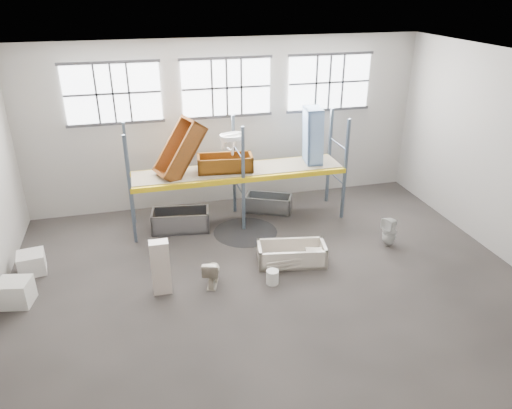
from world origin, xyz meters
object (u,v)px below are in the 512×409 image
object	(u,v)px
steel_tub_right	(269,203)
carton_near	(15,292)
bucket	(272,277)
toilet_beige	(212,272)
cistern_tall	(161,267)
toilet_white	(390,232)
steel_tub_left	(181,220)
bathtub_beige	(291,254)
blue_tub_upright	(313,136)
rust_tub_flat	(225,163)

from	to	relation	value
steel_tub_right	carton_near	distance (m)	7.32
steel_tub_right	bucket	distance (m)	3.92
toilet_beige	cistern_tall	world-z (taller)	cistern_tall
toilet_beige	steel_tub_right	xyz separation A→B (m)	(2.34, 3.48, -0.09)
toilet_white	steel_tub_left	xyz separation A→B (m)	(-5.26, 2.27, -0.12)
bathtub_beige	blue_tub_upright	distance (m)	3.74
carton_near	cistern_tall	bearing A→B (deg)	-6.28
toilet_beige	blue_tub_upright	distance (m)	5.16
bathtub_beige	carton_near	size ratio (longest dim) A/B	2.51
toilet_white	carton_near	distance (m)	9.13
toilet_beige	steel_tub_right	world-z (taller)	toilet_beige
cistern_tall	bucket	world-z (taller)	cistern_tall
rust_tub_flat	steel_tub_left	bearing A→B (deg)	-172.08
cistern_tall	bucket	distance (m)	2.57
toilet_white	bucket	world-z (taller)	toilet_white
bucket	carton_near	bearing A→B (deg)	173.40
toilet_beige	cistern_tall	bearing A→B (deg)	17.35
cistern_tall	rust_tub_flat	size ratio (longest dim) A/B	0.85
bathtub_beige	toilet_white	world-z (taller)	toilet_white
toilet_white	bucket	bearing A→B (deg)	-98.44
cistern_tall	blue_tub_upright	distance (m)	5.91
rust_tub_flat	carton_near	world-z (taller)	rust_tub_flat
bathtub_beige	steel_tub_right	xyz separation A→B (m)	(0.26, 3.02, 0.00)
steel_tub_left	bucket	bearing A→B (deg)	-61.30
carton_near	toilet_beige	bearing A→B (deg)	-4.56
steel_tub_right	bathtub_beige	bearing A→B (deg)	-94.93
steel_tub_left	bucket	xyz separation A→B (m)	(1.76, -3.22, -0.12)
bathtub_beige	steel_tub_left	xyz separation A→B (m)	(-2.48, 2.46, 0.04)
steel_tub_right	blue_tub_upright	bearing A→B (deg)	-15.60
bathtub_beige	rust_tub_flat	size ratio (longest dim) A/B	1.10
bucket	steel_tub_right	bearing A→B (deg)	75.55
steel_tub_right	bucket	world-z (taller)	steel_tub_right
toilet_white	steel_tub_left	distance (m)	5.73
carton_near	steel_tub_left	bearing A→B (deg)	33.60
steel_tub_right	toilet_white	bearing A→B (deg)	-48.44
carton_near	toilet_white	bearing A→B (deg)	1.85
steel_tub_right	cistern_tall	bearing A→B (deg)	-135.02
bathtub_beige	carton_near	world-z (taller)	carton_near
steel_tub_right	rust_tub_flat	xyz separation A→B (m)	(-1.39, -0.38, 1.57)
cistern_tall	toilet_beige	bearing A→B (deg)	1.29
cistern_tall	steel_tub_left	distance (m)	3.03
bucket	bathtub_beige	bearing A→B (deg)	46.91
toilet_beige	steel_tub_right	bearing A→B (deg)	-106.83
cistern_tall	toilet_white	xyz separation A→B (m)	(6.01, 0.64, -0.24)
bathtub_beige	toilet_white	xyz separation A→B (m)	(2.78, 0.18, 0.16)
steel_tub_right	toilet_beige	bearing A→B (deg)	-123.98
blue_tub_upright	bucket	bearing A→B (deg)	-122.22
rust_tub_flat	bucket	bearing A→B (deg)	-83.10
toilet_beige	cistern_tall	size ratio (longest dim) A/B	0.53
toilet_white	steel_tub_right	size ratio (longest dim) A/B	0.59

